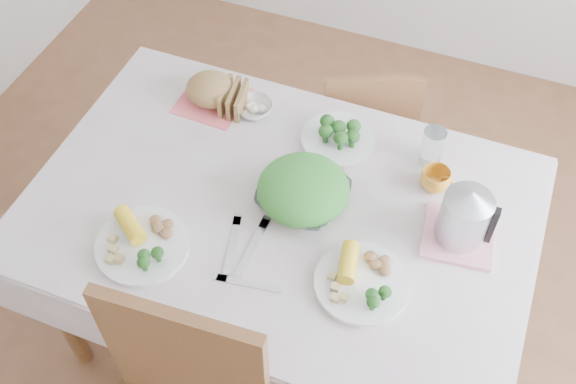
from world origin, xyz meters
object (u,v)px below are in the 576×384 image
(chair_far, at_px, (363,116))
(dinner_plate_right, at_px, (361,283))
(dinner_plate_left, at_px, (143,246))
(yellow_mug, at_px, (435,180))
(salad_bowl, at_px, (303,196))
(dining_table, at_px, (280,275))
(electric_kettle, at_px, (466,212))

(chair_far, distance_m, dinner_plate_right, 1.00)
(dinner_plate_left, height_order, yellow_mug, yellow_mug)
(salad_bowl, xyz_separation_m, dinner_plate_left, (-0.37, -0.32, -0.02))
(chair_far, height_order, yellow_mug, chair_far)
(dinner_plate_right, xyz_separation_m, yellow_mug, (0.10, 0.41, 0.03))
(dining_table, height_order, yellow_mug, yellow_mug)
(dining_table, distance_m, yellow_mug, 0.64)
(chair_far, relative_size, salad_bowl, 3.16)
(chair_far, xyz_separation_m, dinner_plate_right, (0.26, -0.91, 0.31))
(chair_far, relative_size, dinner_plate_right, 3.09)
(chair_far, bearing_deg, dinner_plate_right, 82.24)
(electric_kettle, bearing_deg, yellow_mug, 102.70)
(dining_table, relative_size, yellow_mug, 15.09)
(dinner_plate_left, bearing_deg, salad_bowl, 41.06)
(electric_kettle, bearing_deg, dining_table, 167.23)
(dinner_plate_right, bearing_deg, dinner_plate_left, -169.90)
(yellow_mug, xyz_separation_m, electric_kettle, (0.11, -0.16, 0.08))
(chair_far, distance_m, electric_kettle, 0.91)
(dinner_plate_left, distance_m, yellow_mug, 0.89)
(dinner_plate_left, distance_m, dinner_plate_right, 0.63)
(salad_bowl, bearing_deg, chair_far, 90.51)
(yellow_mug, bearing_deg, dining_table, -149.45)
(salad_bowl, height_order, dinner_plate_right, salad_bowl)
(dining_table, distance_m, electric_kettle, 0.73)
(dining_table, relative_size, dinner_plate_left, 5.19)
(dinner_plate_left, bearing_deg, dining_table, 42.26)
(salad_bowl, bearing_deg, electric_kettle, 5.59)
(dining_table, xyz_separation_m, yellow_mug, (0.41, 0.24, 0.42))
(dining_table, xyz_separation_m, chair_far, (0.05, 0.74, 0.09))
(chair_far, bearing_deg, salad_bowl, 67.10)
(electric_kettle, bearing_deg, salad_bowl, 163.43)
(dining_table, bearing_deg, dinner_plate_left, -137.74)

